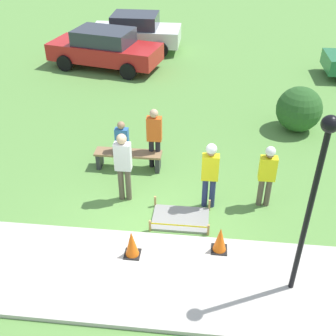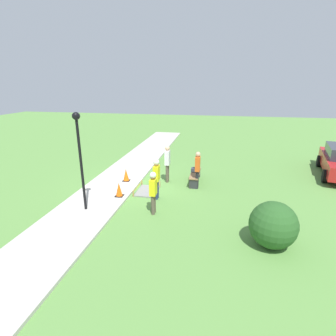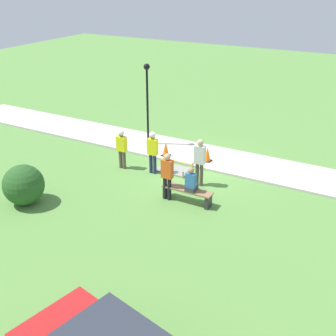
{
  "view_description": "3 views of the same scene",
  "coord_description": "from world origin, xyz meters",
  "px_view_note": "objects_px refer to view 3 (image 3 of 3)",
  "views": [
    {
      "loc": [
        1.17,
        -6.96,
        6.63
      ],
      "look_at": [
        0.27,
        1.29,
        1.02
      ],
      "focal_mm": 45.0,
      "sensor_mm": 36.0,
      "label": 1
    },
    {
      "loc": [
        11.42,
        3.7,
        4.78
      ],
      "look_at": [
        0.5,
        1.58,
        1.16
      ],
      "focal_mm": 28.0,
      "sensor_mm": 36.0,
      "label": 2
    },
    {
      "loc": [
        -6.63,
        14.47,
        7.51
      ],
      "look_at": [
        0.16,
        2.01,
        0.8
      ],
      "focal_mm": 45.0,
      "sensor_mm": 36.0,
      "label": 3
    }
  ],
  "objects_px": {
    "park_bench": "(187,193)",
    "lamppost_near": "(147,92)",
    "worker_supervisor": "(122,146)",
    "bystander_in_gray_shirt": "(200,159)",
    "traffic_cone_far_patch": "(166,149)",
    "bystander_in_orange_shirt": "(167,174)",
    "traffic_cone_near_patch": "(207,154)",
    "worker_assistant": "(153,149)",
    "person_seated_on_bench": "(191,182)"
  },
  "relations": [
    {
      "from": "person_seated_on_bench",
      "to": "bystander_in_orange_shirt",
      "type": "xyz_separation_m",
      "value": [
        0.88,
        0.11,
        0.15
      ]
    },
    {
      "from": "traffic_cone_near_patch",
      "to": "bystander_in_gray_shirt",
      "type": "relative_size",
      "value": 0.34
    },
    {
      "from": "traffic_cone_far_patch",
      "to": "lamppost_near",
      "type": "bearing_deg",
      "value": -31.0
    },
    {
      "from": "traffic_cone_far_patch",
      "to": "person_seated_on_bench",
      "type": "relative_size",
      "value": 0.7
    },
    {
      "from": "park_bench",
      "to": "person_seated_on_bench",
      "type": "relative_size",
      "value": 2.07
    },
    {
      "from": "person_seated_on_bench",
      "to": "worker_assistant",
      "type": "relative_size",
      "value": 0.5
    },
    {
      "from": "worker_assistant",
      "to": "traffic_cone_near_patch",
      "type": "bearing_deg",
      "value": -128.55
    },
    {
      "from": "traffic_cone_near_patch",
      "to": "worker_assistant",
      "type": "relative_size",
      "value": 0.36
    },
    {
      "from": "worker_assistant",
      "to": "bystander_in_gray_shirt",
      "type": "xyz_separation_m",
      "value": [
        -2.08,
        0.06,
        0.01
      ]
    },
    {
      "from": "traffic_cone_near_patch",
      "to": "bystander_in_orange_shirt",
      "type": "height_order",
      "value": "bystander_in_orange_shirt"
    },
    {
      "from": "worker_supervisor",
      "to": "lamppost_near",
      "type": "xyz_separation_m",
      "value": [
        0.34,
        -2.64,
        1.57
      ]
    },
    {
      "from": "traffic_cone_far_patch",
      "to": "bystander_in_orange_shirt",
      "type": "distance_m",
      "value": 3.74
    },
    {
      "from": "bystander_in_orange_shirt",
      "to": "bystander_in_gray_shirt",
      "type": "relative_size",
      "value": 0.95
    },
    {
      "from": "traffic_cone_near_patch",
      "to": "bystander_in_orange_shirt",
      "type": "relative_size",
      "value": 0.36
    },
    {
      "from": "worker_assistant",
      "to": "bystander_in_orange_shirt",
      "type": "bearing_deg",
      "value": 133.79
    },
    {
      "from": "traffic_cone_near_patch",
      "to": "worker_assistant",
      "type": "height_order",
      "value": "worker_assistant"
    },
    {
      "from": "person_seated_on_bench",
      "to": "worker_assistant",
      "type": "height_order",
      "value": "worker_assistant"
    },
    {
      "from": "person_seated_on_bench",
      "to": "worker_assistant",
      "type": "distance_m",
      "value": 2.85
    },
    {
      "from": "traffic_cone_far_patch",
      "to": "worker_supervisor",
      "type": "height_order",
      "value": "worker_supervisor"
    },
    {
      "from": "worker_assistant",
      "to": "lamppost_near",
      "type": "relative_size",
      "value": 0.48
    },
    {
      "from": "traffic_cone_far_patch",
      "to": "person_seated_on_bench",
      "type": "xyz_separation_m",
      "value": [
        -2.71,
        3.1,
        0.46
      ]
    },
    {
      "from": "bystander_in_gray_shirt",
      "to": "bystander_in_orange_shirt",
      "type": "bearing_deg",
      "value": 70.59
    },
    {
      "from": "bystander_in_orange_shirt",
      "to": "bystander_in_gray_shirt",
      "type": "bearing_deg",
      "value": -109.41
    },
    {
      "from": "worker_supervisor",
      "to": "lamppost_near",
      "type": "distance_m",
      "value": 3.09
    },
    {
      "from": "bystander_in_orange_shirt",
      "to": "traffic_cone_near_patch",
      "type": "bearing_deg",
      "value": -90.08
    },
    {
      "from": "person_seated_on_bench",
      "to": "worker_supervisor",
      "type": "bearing_deg",
      "value": -19.05
    },
    {
      "from": "park_bench",
      "to": "traffic_cone_near_patch",
      "type": "bearing_deg",
      "value": -78.13
    },
    {
      "from": "worker_supervisor",
      "to": "worker_assistant",
      "type": "xyz_separation_m",
      "value": [
        -1.35,
        -0.19,
        0.08
      ]
    },
    {
      "from": "traffic_cone_far_patch",
      "to": "bystander_in_orange_shirt",
      "type": "height_order",
      "value": "bystander_in_orange_shirt"
    },
    {
      "from": "lamppost_near",
      "to": "traffic_cone_near_patch",
      "type": "bearing_deg",
      "value": 171.07
    },
    {
      "from": "traffic_cone_near_patch",
      "to": "park_bench",
      "type": "height_order",
      "value": "traffic_cone_near_patch"
    },
    {
      "from": "traffic_cone_far_patch",
      "to": "park_bench",
      "type": "xyz_separation_m",
      "value": [
        -2.54,
        3.05,
        -0.04
      ]
    },
    {
      "from": "traffic_cone_near_patch",
      "to": "bystander_in_gray_shirt",
      "type": "height_order",
      "value": "bystander_in_gray_shirt"
    },
    {
      "from": "person_seated_on_bench",
      "to": "lamppost_near",
      "type": "height_order",
      "value": "lamppost_near"
    },
    {
      "from": "traffic_cone_far_patch",
      "to": "worker_assistant",
      "type": "distance_m",
      "value": 1.76
    },
    {
      "from": "park_bench",
      "to": "lamppost_near",
      "type": "distance_m",
      "value": 5.96
    },
    {
      "from": "worker_supervisor",
      "to": "bystander_in_gray_shirt",
      "type": "height_order",
      "value": "bystander_in_gray_shirt"
    },
    {
      "from": "worker_assistant",
      "to": "bystander_in_orange_shirt",
      "type": "relative_size",
      "value": 1.0
    },
    {
      "from": "person_seated_on_bench",
      "to": "traffic_cone_far_patch",
      "type": "bearing_deg",
      "value": -48.84
    },
    {
      "from": "lamppost_near",
      "to": "park_bench",
      "type": "bearing_deg",
      "value": 135.4
    },
    {
      "from": "worker_supervisor",
      "to": "lamppost_near",
      "type": "bearing_deg",
      "value": -82.63
    },
    {
      "from": "worker_supervisor",
      "to": "worker_assistant",
      "type": "height_order",
      "value": "worker_assistant"
    },
    {
      "from": "bystander_in_orange_shirt",
      "to": "park_bench",
      "type": "bearing_deg",
      "value": -167.42
    },
    {
      "from": "worker_supervisor",
      "to": "traffic_cone_far_patch",
      "type": "bearing_deg",
      "value": -120.57
    },
    {
      "from": "bystander_in_gray_shirt",
      "to": "lamppost_near",
      "type": "height_order",
      "value": "lamppost_near"
    },
    {
      "from": "worker_assistant",
      "to": "bystander_in_gray_shirt",
      "type": "bearing_deg",
      "value": 178.28
    },
    {
      "from": "lamppost_near",
      "to": "bystander_in_orange_shirt",
      "type": "bearing_deg",
      "value": 128.57
    },
    {
      "from": "worker_supervisor",
      "to": "bystander_in_gray_shirt",
      "type": "xyz_separation_m",
      "value": [
        -3.43,
        -0.13,
        0.09
      ]
    },
    {
      "from": "worker_supervisor",
      "to": "bystander_in_gray_shirt",
      "type": "relative_size",
      "value": 0.9
    },
    {
      "from": "traffic_cone_near_patch",
      "to": "lamppost_near",
      "type": "xyz_separation_m",
      "value": [
        3.23,
        -0.51,
        2.14
      ]
    }
  ]
}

